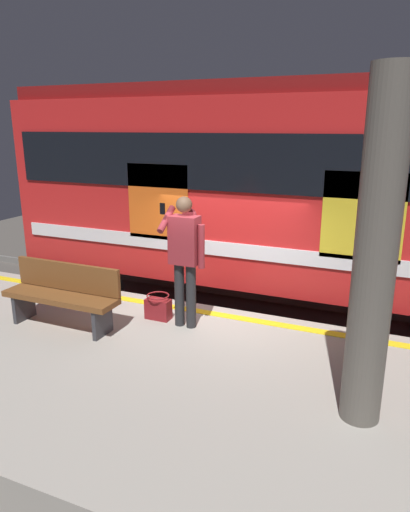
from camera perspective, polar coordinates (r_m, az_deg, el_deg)
ground_plane at (r=7.73m, az=1.36°, el=-12.17°), size 23.96×23.96×0.00m
platform at (r=5.91m, az=-6.43°, el=-17.00°), size 15.25×4.11×0.86m
safety_line at (r=7.10m, az=0.49°, el=-7.03°), size 14.94×0.16×0.01m
track_rail_near at (r=8.77m, az=4.49°, el=-8.10°), size 19.82×0.08×0.16m
track_rail_far at (r=10.04m, az=7.16°, el=-5.00°), size 19.82×0.08×0.16m
train_carriage at (r=8.66m, az=8.67°, el=8.94°), size 9.55×2.85×4.16m
passenger at (r=6.33m, az=-2.47°, el=0.57°), size 0.57×0.55×1.86m
handbag at (r=6.89m, az=-5.79°, el=-6.36°), size 0.37×0.34×0.37m
station_column at (r=4.38m, az=20.25°, el=-0.18°), size 0.38×0.38×3.26m
bench at (r=6.81m, az=-17.11°, el=-4.35°), size 1.73×0.44×0.90m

